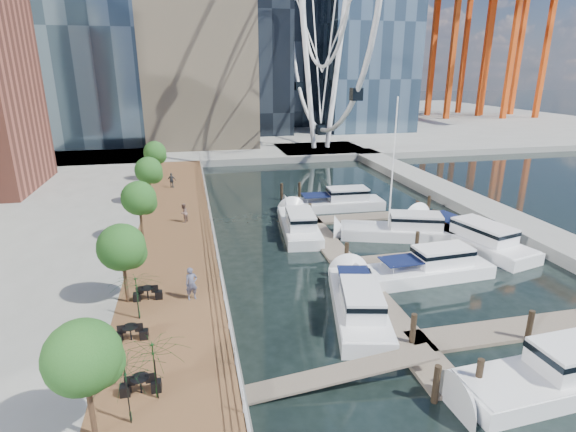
% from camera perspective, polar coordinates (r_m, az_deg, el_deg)
% --- Properties ---
extents(ground, '(520.00, 520.00, 0.00)m').
position_cam_1_polar(ground, '(25.19, 6.99, -14.31)').
color(ground, black).
rests_on(ground, ground).
extents(boardwalk, '(6.00, 60.00, 1.00)m').
position_cam_1_polar(boardwalk, '(37.31, -14.06, -2.77)').
color(boardwalk, brown).
rests_on(boardwalk, ground).
extents(seawall, '(0.25, 60.00, 1.00)m').
position_cam_1_polar(seawall, '(37.30, -9.46, -2.46)').
color(seawall, '#595954').
rests_on(seawall, ground).
extents(land_far, '(200.00, 114.00, 1.00)m').
position_cam_1_polar(land_far, '(122.87, -9.10, 11.82)').
color(land_far, gray).
rests_on(land_far, ground).
extents(breakwater, '(4.00, 60.00, 1.00)m').
position_cam_1_polar(breakwater, '(50.17, 21.26, 1.89)').
color(breakwater, gray).
rests_on(breakwater, ground).
extents(pier, '(14.00, 12.00, 1.00)m').
position_cam_1_polar(pier, '(76.19, 4.13, 8.27)').
color(pier, gray).
rests_on(pier, ground).
extents(railing, '(0.10, 60.00, 1.05)m').
position_cam_1_polar(railing, '(36.96, -9.69, -0.99)').
color(railing, white).
rests_on(railing, boardwalk).
extents(floating_docks, '(16.00, 34.00, 2.60)m').
position_cam_1_polar(floating_docks, '(36.08, 13.81, -3.49)').
color(floating_docks, '#6D6051').
rests_on(floating_docks, ground).
extents(port_cranes, '(40.00, 52.00, 38.00)m').
position_cam_1_polar(port_cranes, '(138.04, 21.86, 19.61)').
color(port_cranes, '#D84C14').
rests_on(port_cranes, ground).
extents(street_trees, '(2.60, 42.60, 4.60)m').
position_cam_1_polar(street_trees, '(35.39, -18.43, 2.16)').
color(street_trees, '#3F2B1C').
rests_on(street_trees, ground).
extents(cafe_tables, '(2.50, 13.70, 0.74)m').
position_cam_1_polar(cafe_tables, '(21.84, -18.82, -16.56)').
color(cafe_tables, black).
rests_on(cafe_tables, ground).
extents(yacht_foreground, '(9.91, 3.15, 2.15)m').
position_cam_1_polar(yacht_foreground, '(32.08, 17.16, -7.55)').
color(yacht_foreground, white).
rests_on(yacht_foreground, ground).
extents(pedestrian_near, '(0.79, 0.62, 1.91)m').
position_cam_1_polar(pedestrian_near, '(26.15, -12.17, -8.40)').
color(pedestrian_near, '#4B4D64').
rests_on(pedestrian_near, boardwalk).
extents(pedestrian_mid, '(0.93, 1.00, 1.65)m').
position_cam_1_polar(pedestrian_mid, '(39.24, -13.10, 0.38)').
color(pedestrian_mid, '#7D5D56').
rests_on(pedestrian_mid, boardwalk).
extents(pedestrian_far, '(1.06, 0.77, 1.67)m').
position_cam_1_polar(pedestrian_far, '(51.26, -14.55, 4.42)').
color(pedestrian_far, '#363B44').
rests_on(pedestrian_far, boardwalk).
extents(moored_yachts, '(18.13, 31.21, 11.50)m').
position_cam_1_polar(moored_yachts, '(36.95, 13.43, -3.76)').
color(moored_yachts, silver).
rests_on(moored_yachts, ground).
extents(cafe_seating, '(4.85, 10.79, 2.63)m').
position_cam_1_polar(cafe_seating, '(20.41, -18.28, -16.08)').
color(cafe_seating, '#103B14').
rests_on(cafe_seating, ground).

